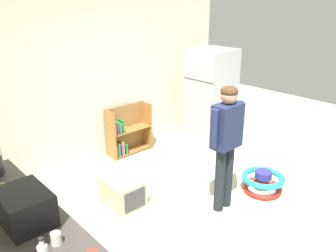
{
  "coord_description": "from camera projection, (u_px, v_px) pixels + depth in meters",
  "views": [
    {
      "loc": [
        -2.94,
        -2.53,
        2.65
      ],
      "look_at": [
        -0.07,
        0.61,
        1.04
      ],
      "focal_mm": 37.21,
      "sensor_mm": 36.0,
      "label": 1
    }
  ],
  "objects": [
    {
      "name": "banana_bunch",
      "position": [
        4.0,
        186.0,
        3.35
      ],
      "size": [
        0.12,
        0.16,
        0.04
      ],
      "color": "gold",
      "rests_on": "kitchen_counter"
    },
    {
      "name": "microwave",
      "position": [
        25.0,
        207.0,
        2.82
      ],
      "size": [
        0.37,
        0.48,
        0.28
      ],
      "color": "black",
      "rests_on": "kitchen_counter"
    },
    {
      "name": "back_wall",
      "position": [
        100.0,
        80.0,
        5.67
      ],
      "size": [
        5.2,
        0.06,
        2.7
      ],
      "primitive_type": "cube",
      "color": "silver",
      "rests_on": "ground"
    },
    {
      "name": "standing_person",
      "position": [
        226.0,
        138.0,
        4.29
      ],
      "size": [
        0.57,
        0.22,
        1.65
      ],
      "color": "#1F242B",
      "rests_on": "ground"
    },
    {
      "name": "blue_cup",
      "position": [
        6.0,
        194.0,
        3.17
      ],
      "size": [
        0.08,
        0.08,
        0.09
      ],
      "primitive_type": "cylinder",
      "color": "blue",
      "rests_on": "kitchen_counter"
    },
    {
      "name": "white_cup",
      "position": [
        56.0,
        238.0,
        2.6
      ],
      "size": [
        0.08,
        0.08,
        0.09
      ],
      "primitive_type": "cylinder",
      "color": "white",
      "rests_on": "kitchen_counter"
    },
    {
      "name": "baby_walker",
      "position": [
        263.0,
        182.0,
        4.95
      ],
      "size": [
        0.6,
        0.6,
        0.32
      ],
      "color": "red",
      "rests_on": "ground"
    },
    {
      "name": "refrigerator",
      "position": [
        211.0,
        99.0,
        6.26
      ],
      "size": [
        0.73,
        0.68,
        1.78
      ],
      "color": "#B7BABF",
      "rests_on": "ground"
    },
    {
      "name": "ground_plane",
      "position": [
        203.0,
        211.0,
        4.54
      ],
      "size": [
        12.0,
        12.0,
        0.0
      ],
      "primitive_type": "plane",
      "color": "#BEBA9B",
      "rests_on": "ground"
    },
    {
      "name": "bookshelf",
      "position": [
        126.0,
        133.0,
        6.1
      ],
      "size": [
        0.8,
        0.28,
        0.85
      ],
      "color": "#9F6933",
      "rests_on": "ground"
    },
    {
      "name": "pet_carrier",
      "position": [
        123.0,
        192.0,
        4.65
      ],
      "size": [
        0.42,
        0.55,
        0.36
      ],
      "color": "beige",
      "rests_on": "ground"
    }
  ]
}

